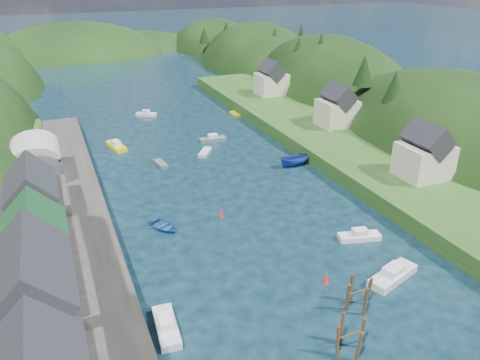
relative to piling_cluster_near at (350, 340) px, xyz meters
name	(u,v)px	position (x,y,z in m)	size (l,w,h in m)	color
ground	(193,154)	(1.86, 51.37, -1.36)	(600.00, 600.00, 0.00)	black
hillside_right	(327,124)	(46.86, 76.37, -8.77)	(36.00, 245.56, 48.00)	black
far_hills	(107,77)	(3.08, 175.38, -12.16)	(103.00, 68.00, 44.00)	black
hill_trees	(172,76)	(2.62, 66.11, 9.73)	(90.60, 146.73, 11.98)	black
quay_left	(67,268)	(-22.14, 21.37, -0.36)	(12.00, 110.00, 2.00)	#2D2B28
quayside_buildings	(41,304)	(-24.14, 7.77, 5.73)	(8.00, 35.84, 12.90)	#2D2B28
boat_sheds	(36,171)	(-24.14, 40.37, 3.91)	(7.00, 21.00, 7.50)	#2D2D30
terrace_right	(341,147)	(26.86, 41.37, -0.16)	(16.00, 120.00, 2.40)	#234719
right_bank_cottages	(332,108)	(29.86, 49.71, 4.48)	(9.00, 59.24, 8.41)	beige
piling_cluster_near	(350,340)	(0.00, 0.00, 0.00)	(3.02, 2.83, 3.86)	#382314
piling_cluster_far	(358,296)	(4.17, 4.63, 0.00)	(2.90, 2.74, 3.87)	#382314
channel_buoy_near	(326,279)	(3.50, 9.28, -0.88)	(0.70, 0.70, 1.10)	red
channel_buoy_far	(221,213)	(-1.75, 27.35, -0.88)	(0.70, 0.70, 1.10)	red
moored_boats	(263,230)	(1.47, 20.87, -0.73)	(34.10, 97.77, 2.14)	#1B4998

